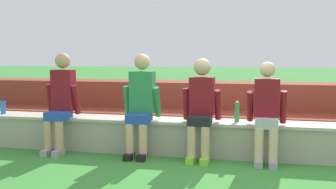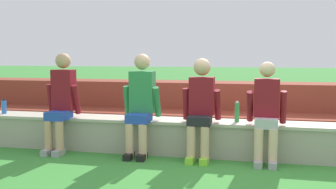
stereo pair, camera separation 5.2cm
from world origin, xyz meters
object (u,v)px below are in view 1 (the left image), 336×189
at_px(person_center, 201,106).
at_px(water_bottle_center_gap, 237,112).
at_px(water_bottle_near_left, 3,107).
at_px(person_far_left, 61,100).
at_px(person_right_of_center, 267,111).
at_px(person_left_of_center, 141,102).

height_order(person_center, water_bottle_center_gap, person_center).
relative_size(person_center, water_bottle_near_left, 5.92).
bearing_deg(person_far_left, person_right_of_center, -0.06).
distance_m(person_right_of_center, water_bottle_center_gap, 0.46).
xyz_separation_m(person_left_of_center, water_bottle_center_gap, (1.27, 0.24, -0.12)).
relative_size(person_left_of_center, water_bottle_center_gap, 4.98).
relative_size(person_far_left, person_right_of_center, 1.09).
xyz_separation_m(person_left_of_center, person_right_of_center, (1.65, -0.02, -0.06)).
bearing_deg(water_bottle_near_left, person_left_of_center, -4.89).
bearing_deg(person_left_of_center, person_right_of_center, -0.85).
distance_m(person_center, water_bottle_center_gap, 0.52).
height_order(person_far_left, person_left_of_center, person_far_left).
height_order(water_bottle_near_left, water_bottle_center_gap, water_bottle_center_gap).
bearing_deg(person_right_of_center, person_left_of_center, 179.15).
height_order(person_center, person_right_of_center, person_center).
distance_m(person_far_left, person_right_of_center, 2.81).
bearing_deg(water_bottle_near_left, water_bottle_center_gap, 0.76).
bearing_deg(person_right_of_center, water_bottle_near_left, 176.83).
height_order(person_far_left, person_right_of_center, person_far_left).
distance_m(person_left_of_center, water_bottle_near_left, 2.24).
distance_m(person_right_of_center, water_bottle_near_left, 3.88).
relative_size(person_right_of_center, water_bottle_center_gap, 4.63).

